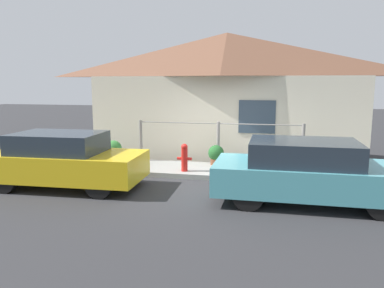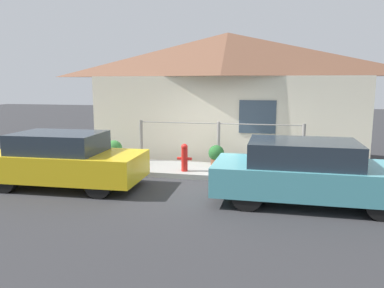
% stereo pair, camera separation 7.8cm
% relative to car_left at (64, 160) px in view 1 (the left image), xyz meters
% --- Properties ---
extents(ground_plane, '(60.00, 60.00, 0.00)m').
position_rel_car_left_xyz_m(ground_plane, '(3.34, 1.34, -0.67)').
color(ground_plane, '#2D2D30').
extents(sidewalk, '(24.00, 1.62, 0.14)m').
position_rel_car_left_xyz_m(sidewalk, '(3.34, 2.15, -0.60)').
color(sidewalk, gray).
rests_on(sidewalk, ground_plane).
extents(house, '(9.03, 2.23, 4.13)m').
position_rel_car_left_xyz_m(house, '(3.34, 4.48, 2.56)').
color(house, beige).
rests_on(house, ground_plane).
extents(fence, '(4.90, 0.10, 1.25)m').
position_rel_car_left_xyz_m(fence, '(3.34, 2.81, 0.15)').
color(fence, gray).
rests_on(fence, sidewalk).
extents(car_left, '(3.79, 1.75, 1.33)m').
position_rel_car_left_xyz_m(car_left, '(0.00, 0.00, 0.00)').
color(car_left, gold).
rests_on(car_left, ground_plane).
extents(car_right, '(3.99, 1.73, 1.33)m').
position_rel_car_left_xyz_m(car_right, '(5.66, 0.00, 0.00)').
color(car_right, teal).
rests_on(car_right, ground_plane).
extents(fire_hydrant, '(0.40, 0.18, 0.76)m').
position_rel_car_left_xyz_m(fire_hydrant, '(2.58, 1.69, -0.14)').
color(fire_hydrant, red).
rests_on(fire_hydrant, sidewalk).
extents(potted_plant_near_hydrant, '(0.46, 0.46, 0.58)m').
position_rel_car_left_xyz_m(potted_plant_near_hydrant, '(3.30, 2.69, -0.23)').
color(potted_plant_near_hydrant, brown).
rests_on(potted_plant_near_hydrant, sidewalk).
extents(potted_plant_by_fence, '(0.52, 0.52, 0.64)m').
position_rel_car_left_xyz_m(potted_plant_by_fence, '(0.16, 2.50, -0.17)').
color(potted_plant_by_fence, brown).
rests_on(potted_plant_by_fence, sidewalk).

